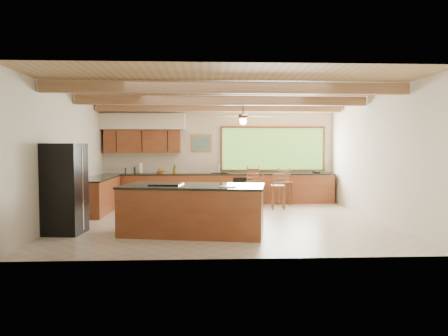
{
  "coord_description": "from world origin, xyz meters",
  "views": [
    {
      "loc": [
        -0.42,
        -9.31,
        1.72
      ],
      "look_at": [
        0.04,
        0.8,
        1.19
      ],
      "focal_mm": 32.0,
      "sensor_mm": 36.0,
      "label": 1
    }
  ],
  "objects": [
    {
      "name": "ground",
      "position": [
        0.0,
        0.0,
        0.0
      ],
      "size": [
        7.2,
        7.2,
        0.0
      ],
      "primitive_type": "plane",
      "color": "#BCAF9C",
      "rests_on": "ground"
    },
    {
      "name": "bar_stool_c",
      "position": [
        1.16,
        2.4,
        0.56
      ],
      "size": [
        0.42,
        0.42,
        0.95
      ],
      "rotation": [
        0.0,
        0.0,
        -0.28
      ],
      "color": "brown",
      "rests_on": "ground"
    },
    {
      "name": "bar_stool_d",
      "position": [
        1.95,
        2.39,
        0.67
      ],
      "size": [
        0.53,
        0.53,
        1.13
      ],
      "rotation": [
        0.0,
        0.0,
        -0.4
      ],
      "color": "brown",
      "rests_on": "ground"
    },
    {
      "name": "bar_stool_b",
      "position": [
        1.58,
        1.54,
        0.64
      ],
      "size": [
        0.42,
        0.42,
        1.08
      ],
      "rotation": [
        0.0,
        0.0,
        -0.08
      ],
      "color": "brown",
      "rests_on": "ground"
    },
    {
      "name": "refrigerator",
      "position": [
        -3.22,
        -1.3,
        0.9
      ],
      "size": [
        0.77,
        0.75,
        1.8
      ],
      "rotation": [
        0.0,
        0.0,
        -0.1
      ],
      "color": "black",
      "rests_on": "ground"
    },
    {
      "name": "room_shell",
      "position": [
        -0.17,
        0.65,
        2.21
      ],
      "size": [
        7.27,
        6.54,
        3.02
      ],
      "color": "beige",
      "rests_on": "ground"
    },
    {
      "name": "island",
      "position": [
        -0.67,
        -1.39,
        0.49
      ],
      "size": [
        2.97,
        1.77,
        0.99
      ],
      "rotation": [
        0.0,
        0.0,
        -0.17
      ],
      "color": "brown",
      "rests_on": "ground"
    },
    {
      "name": "counter_run",
      "position": [
        -0.82,
        2.52,
        0.46
      ],
      "size": [
        7.12,
        3.1,
        1.23
      ],
      "color": "brown",
      "rests_on": "ground"
    },
    {
      "name": "bar_stool_a",
      "position": [
        1.02,
        2.39,
        0.7
      ],
      "size": [
        0.54,
        0.54,
        1.19
      ],
      "rotation": [
        0.0,
        0.0,
        -0.33
      ],
      "color": "brown",
      "rests_on": "ground"
    }
  ]
}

